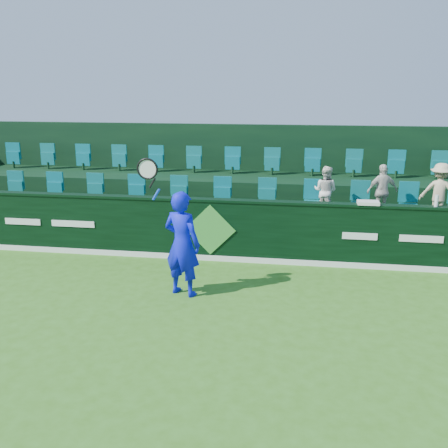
% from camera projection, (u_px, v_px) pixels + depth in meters
% --- Properties ---
extents(ground, '(60.00, 60.00, 0.00)m').
position_uv_depth(ground, '(162.00, 353.00, 7.10)').
color(ground, '#346919').
rests_on(ground, ground).
extents(sponsor_hoarding, '(16.00, 0.25, 1.35)m').
position_uv_depth(sponsor_hoarding, '(211.00, 229.00, 10.72)').
color(sponsor_hoarding, black).
rests_on(sponsor_hoarding, ground).
extents(stand_tier_front, '(16.00, 2.00, 0.80)m').
position_uv_depth(stand_tier_front, '(219.00, 228.00, 11.85)').
color(stand_tier_front, black).
rests_on(stand_tier_front, ground).
extents(stand_tier_back, '(16.00, 1.80, 1.30)m').
position_uv_depth(stand_tier_back, '(230.00, 200.00, 13.59)').
color(stand_tier_back, black).
rests_on(stand_tier_back, ground).
extents(stand_rear, '(16.00, 4.10, 2.60)m').
position_uv_depth(stand_rear, '(233.00, 176.00, 13.85)').
color(stand_rear, black).
rests_on(stand_rear, ground).
extents(seat_row_front, '(13.50, 0.50, 0.60)m').
position_uv_depth(seat_row_front, '(222.00, 195.00, 12.04)').
color(seat_row_front, '#0A6971').
rests_on(seat_row_front, stand_tier_front).
extents(seat_row_back, '(13.50, 0.50, 0.60)m').
position_uv_depth(seat_row_back, '(232.00, 163.00, 13.61)').
color(seat_row_back, '#0A6971').
rests_on(seat_row_back, stand_tier_back).
extents(tennis_player, '(1.22, 0.66, 2.56)m').
position_uv_depth(tennis_player, '(182.00, 243.00, 8.84)').
color(tennis_player, '#0D15E5').
rests_on(tennis_player, ground).
extents(spectator_left, '(0.68, 0.62, 1.13)m').
position_uv_depth(spectator_left, '(325.00, 191.00, 11.25)').
color(spectator_left, white).
rests_on(spectator_left, stand_tier_front).
extents(spectator_middle, '(0.76, 0.48, 1.20)m').
position_uv_depth(spectator_middle, '(382.00, 191.00, 11.06)').
color(spectator_middle, beige).
rests_on(spectator_middle, stand_tier_front).
extents(spectator_right, '(0.91, 0.68, 1.25)m').
position_uv_depth(spectator_right, '(439.00, 192.00, 10.88)').
color(spectator_right, '#C8B98D').
rests_on(spectator_right, stand_tier_front).
extents(towel, '(0.43, 0.28, 0.06)m').
position_uv_depth(towel, '(368.00, 203.00, 10.06)').
color(towel, silver).
rests_on(towel, sponsor_hoarding).
extents(drinks_bottle, '(0.07, 0.07, 0.23)m').
position_uv_depth(drinks_bottle, '(437.00, 201.00, 9.85)').
color(drinks_bottle, silver).
rests_on(drinks_bottle, sponsor_hoarding).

